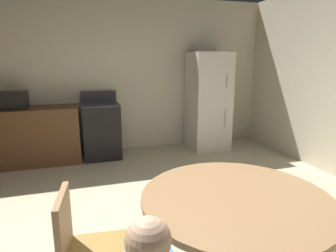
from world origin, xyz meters
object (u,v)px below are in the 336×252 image
Objects in this scene: microwave at (12,100)px; dining_table at (235,217)px; oven_range at (101,130)px; refrigerator at (208,101)px; chair_west at (85,249)px.

dining_table is at bearing -59.56° from microwave.
oven_range is at bearing 0.16° from microwave.
refrigerator is 1.41× the size of dining_table.
oven_range is at bearing 90.08° from chair_west.
microwave is at bearing 112.91° from chair_west.
chair_west is at bearing -73.08° from microwave.
chair_west is at bearing -125.76° from refrigerator.
refrigerator is at bearing 60.24° from chair_west.
chair_west is (-0.97, 0.10, -0.10)m from dining_table.
microwave reaches higher than chair_west.
oven_range is 2.50× the size of microwave.
refrigerator is at bearing -0.89° from microwave.
dining_table is 0.98m from chair_west.
refrigerator reaches higher than chair_west.
refrigerator reaches higher than dining_table.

